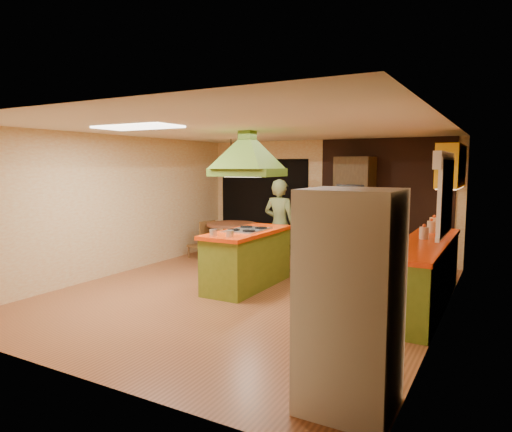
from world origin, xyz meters
The scene contains 21 objects.
ground centered at (0.00, 0.00, 0.00)m, with size 6.50×6.50×0.00m, color #9C5833.
room_walls centered at (0.00, 0.00, 1.25)m, with size 5.50×6.50×6.50m.
ceiling_plane centered at (0.00, 0.00, 2.50)m, with size 6.50×6.50×0.00m, color silver.
brick_panel centered at (1.25, 3.23, 1.25)m, with size 2.64×0.03×2.50m, color #381E14.
nook_opening centered at (-1.50, 3.23, 1.05)m, with size 2.20×0.03×2.10m, color black.
right_counter centered at (2.45, 0.60, 0.46)m, with size 0.62×3.05×0.92m.
upper_cabinets centered at (2.57, 2.20, 1.95)m, with size 0.34×1.40×0.70m, color yellow.
window_right centered at (2.70, 0.40, 1.77)m, with size 0.12×1.35×1.06m.
fluor_panel centered at (-1.10, -1.20, 2.48)m, with size 1.20×0.60×0.03m, color white.
kitchen_island centered at (-0.21, 0.28, 0.47)m, with size 0.75×1.85×0.94m.
range_hood centered at (-0.21, 0.28, 2.25)m, with size 1.06×0.77×0.80m.
man centered at (-0.26, 1.56, 0.86)m, with size 0.62×0.41×1.71m, color #515A2F.
refrigerator centered at (2.37, -2.55, 0.89)m, with size 0.73×0.69×1.78m, color white.
wall_oven centered at (0.73, 2.95, 1.07)m, with size 0.73×0.63×2.13m.
dining_table centered at (-1.55, 1.94, 0.54)m, with size 1.03×1.03×0.77m.
chair_left centered at (-2.25, 1.84, 0.40)m, with size 0.44×0.44×0.81m, color brown, non-canonical shape.
chair_near centered at (-1.30, 1.29, 0.34)m, with size 0.37×0.37×0.68m, color brown, non-canonical shape.
pendant_lamp centered at (-1.55, 1.94, 1.90)m, with size 0.31×0.31×0.20m, color #FF9E3F.
canister_large centered at (2.40, 1.74, 1.02)m, with size 0.14×0.14×0.21m, color #FFF0CD.
canister_medium centered at (2.40, 1.47, 1.01)m, with size 0.13×0.13×0.18m, color beige.
canister_small centered at (2.40, 0.78, 1.00)m, with size 0.13×0.13×0.17m, color beige.
Camera 1 is at (3.42, -5.98, 1.96)m, focal length 32.00 mm.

